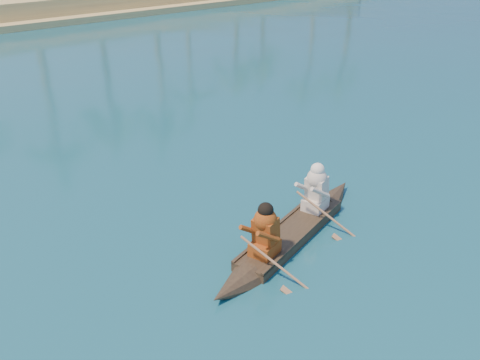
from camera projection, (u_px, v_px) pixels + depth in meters
canoe at (292, 226)px, 10.19m from camera, size 4.99×2.15×1.38m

